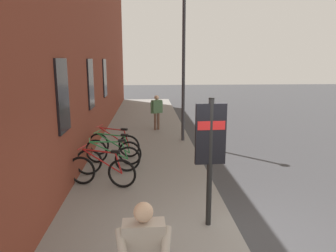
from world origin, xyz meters
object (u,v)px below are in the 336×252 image
Objects in this scene: bicycle_by_door at (109,159)px; street_lamp at (184,51)px; bicycle_under_window at (113,151)px; transit_info_sign at (210,142)px; bicycle_leaning_wall at (102,171)px; pedestrian_near_bus at (157,109)px; bicycle_end_of_row at (114,144)px.

street_lamp is at bearing -34.62° from bicycle_by_door.
transit_info_sign is at bearing -149.95° from bicycle_under_window.
bicycle_leaning_wall is at bearing 150.69° from street_lamp.
bicycle_under_window is (1.70, -0.10, -0.00)m from bicycle_leaning_wall.
bicycle_under_window is 1.12× the size of pedestrian_near_bus.
bicycle_by_door is (0.91, -0.06, 0.00)m from bicycle_leaning_wall.
bicycle_under_window is 0.72× the size of transit_info_sign.
transit_info_sign reaches higher than pedestrian_near_bus.
street_lamp reaches higher than bicycle_end_of_row.
transit_info_sign reaches higher than bicycle_under_window.
bicycle_leaning_wall is 1.01× the size of bicycle_end_of_row.
bicycle_leaning_wall is 0.98× the size of bicycle_by_door.
pedestrian_near_bus is (4.66, -1.43, 0.55)m from bicycle_under_window.
transit_info_sign reaches higher than bicycle_end_of_row.
bicycle_by_door is 1.03× the size of bicycle_end_of_row.
street_lamp reaches higher than bicycle_under_window.
bicycle_by_door is 1.60m from bicycle_end_of_row.
street_lamp is (3.50, -2.41, 2.97)m from bicycle_by_door.
transit_info_sign is 6.67m from street_lamp.
transit_info_sign is 1.56× the size of pedestrian_near_bus.
bicycle_under_window is at bearing -3.24° from bicycle_leaning_wall.
bicycle_end_of_row is at bearing 26.04° from transit_info_sign.
bicycle_by_door is 0.73× the size of transit_info_sign.
bicycle_by_door is at bearing -179.23° from bicycle_end_of_row.
bicycle_end_of_row is at bearing -0.87° from bicycle_leaning_wall.
bicycle_under_window is 4.91m from pedestrian_near_bus.
bicycle_end_of_row is 1.11× the size of pedestrian_near_bus.
bicycle_by_door is 5.67m from pedestrian_near_bus.
bicycle_end_of_row is at bearing 4.15° from bicycle_under_window.
bicycle_end_of_row is (1.60, 0.02, -0.00)m from bicycle_by_door.
bicycle_under_window is 0.30× the size of street_lamp.
bicycle_by_door is 3.85m from transit_info_sign.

